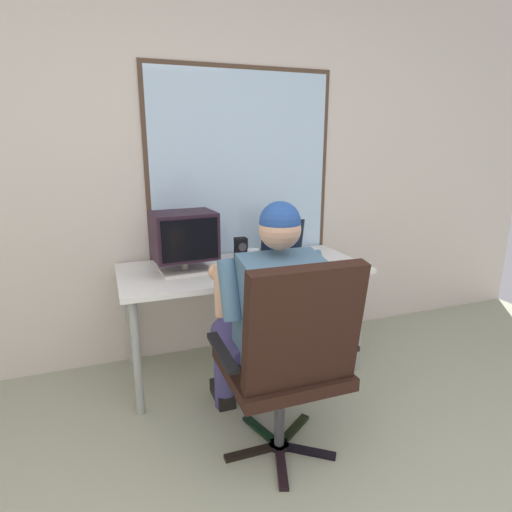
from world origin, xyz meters
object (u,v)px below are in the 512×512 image
crt_monitor (184,237)px  laptop (287,250)px  wine_glass (253,256)px  desk (243,276)px  office_chair (291,354)px  desk_speaker (241,249)px  person_seated (269,316)px

crt_monitor → laptop: 0.71m
laptop → wine_glass: 0.37m
desk → office_chair: office_chair is taller
desk_speaker → wine_glass: bearing=-92.8°
crt_monitor → desk_speaker: crt_monitor is taller
desk → laptop: bearing=7.3°
crt_monitor → office_chair: bearing=-73.1°
person_seated → crt_monitor: person_seated is taller
desk → office_chair: 0.93m
crt_monitor → laptop: (0.70, 0.03, -0.15)m
crt_monitor → laptop: crt_monitor is taller
wine_glass → desk_speaker: desk_speaker is taller
laptop → desk_speaker: 0.31m
laptop → wine_glass: laptop is taller
desk → person_seated: size_ratio=1.25×
person_seated → laptop: 0.82m
office_chair → desk_speaker: size_ratio=6.61×
wine_glass → desk_speaker: size_ratio=0.94×
desk → crt_monitor: 0.47m
crt_monitor → wine_glass: (0.39, -0.16, -0.12)m
desk → desk_speaker: 0.20m
desk_speaker → crt_monitor: bearing=-162.7°
crt_monitor → wine_glass: 0.43m
office_chair → laptop: (0.41, 0.97, 0.21)m
desk → crt_monitor: bearing=178.3°
person_seated → desk_speaker: 0.82m
crt_monitor → wine_glass: crt_monitor is taller
desk → person_seated: person_seated is taller
desk → wine_glass: (0.02, -0.15, 0.17)m
desk → office_chair: (-0.08, -0.92, -0.07)m
office_chair → desk: bearing=84.8°
laptop → person_seated: bearing=-120.4°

